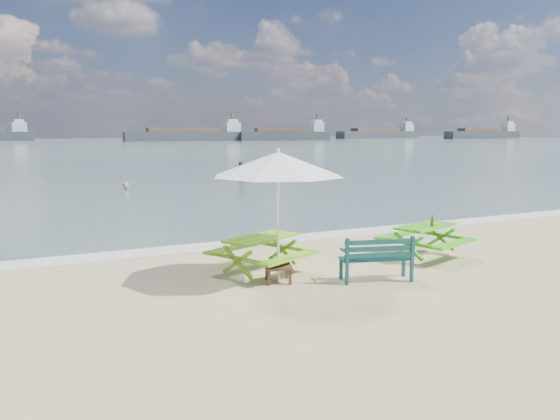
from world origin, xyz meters
name	(u,v)px	position (x,y,z in m)	size (l,w,h in m)	color
sea	(54,147)	(0.00, 85.00, 0.00)	(300.00, 300.00, 0.00)	slate
foam_strip	(264,241)	(0.00, 4.60, 0.01)	(22.00, 0.90, 0.01)	silver
picnic_table_left	(261,256)	(-1.23, 1.96, 0.33)	(2.00, 2.08, 0.70)	#6FB81B
picnic_table_right	(425,242)	(2.39, 1.65, 0.33)	(1.86, 1.96, 0.68)	green
park_bench	(376,267)	(0.41, 0.62, 0.24)	(1.34, 0.75, 0.78)	#0F423E
side_table	(278,273)	(-1.20, 1.29, 0.16)	(0.58, 0.58, 0.30)	brown
patio_umbrella	(278,164)	(-1.20, 1.29, 2.08)	(2.91, 2.91, 2.29)	silver
beer_bottle	(432,222)	(2.42, 1.50, 0.77)	(0.06, 0.06, 0.25)	brown
swimmer	(126,200)	(-0.95, 17.70, -0.49)	(0.68, 0.51, 1.67)	tan
mooring_pilings	(242,174)	(5.22, 19.17, 0.37)	(0.56, 0.76, 1.22)	black
cargo_ships	(284,135)	(57.54, 121.23, 1.18)	(156.66, 31.13, 4.40)	#393E44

